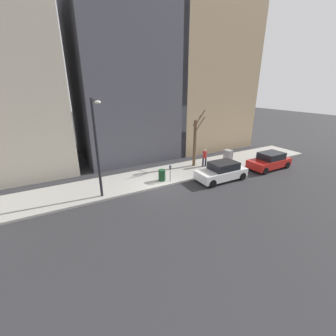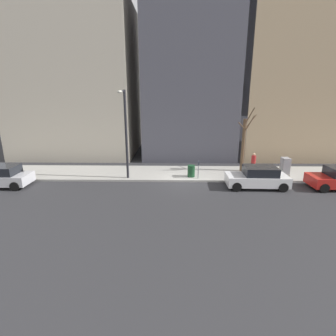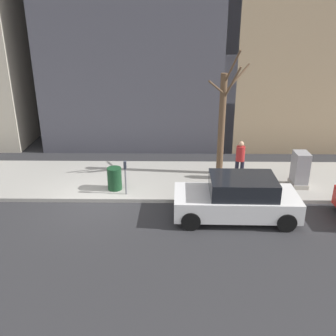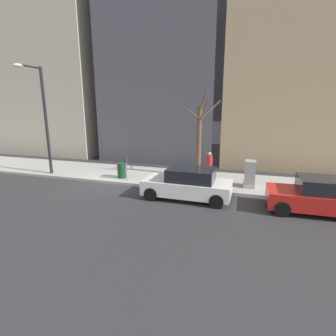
{
  "view_description": "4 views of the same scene",
  "coord_description": "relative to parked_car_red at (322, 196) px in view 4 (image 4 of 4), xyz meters",
  "views": [
    {
      "loc": [
        -13.85,
        7.05,
        7.35
      ],
      "look_at": [
        0.09,
        -0.71,
        1.46
      ],
      "focal_mm": 24.0,
      "sensor_mm": 36.0,
      "label": 1
    },
    {
      "loc": [
        -18.56,
        0.87,
        6.42
      ],
      "look_at": [
        0.19,
        1.18,
        1.04
      ],
      "focal_mm": 28.0,
      "sensor_mm": 36.0,
      "label": 2
    },
    {
      "loc": [
        -12.54,
        -2.9,
        6.49
      ],
      "look_at": [
        0.48,
        -2.72,
        1.23
      ],
      "focal_mm": 40.0,
      "sensor_mm": 36.0,
      "label": 3
    },
    {
      "loc": [
        -12.92,
        -7.73,
        4.48
      ],
      "look_at": [
        0.74,
        -3.56,
        1.0
      ],
      "focal_mm": 28.0,
      "sensor_mm": 36.0,
      "label": 4
    }
  ],
  "objects": [
    {
      "name": "parked_car_red",
      "position": [
        0.0,
        0.0,
        0.0
      ],
      "size": [
        1.98,
        4.23,
        1.52
      ],
      "rotation": [
        0.0,
        0.0,
        0.02
      ],
      "color": "red",
      "rests_on": "ground"
    },
    {
      "name": "sidewalk",
      "position": [
        3.13,
        10.86,
        -0.66
      ],
      "size": [
        4.0,
        36.0,
        0.15
      ],
      "primitive_type": "cube",
      "color": "#9E9B93",
      "rests_on": "ground"
    },
    {
      "name": "parking_meter",
      "position": [
        1.58,
        9.76,
        0.24
      ],
      "size": [
        0.14,
        0.1,
        1.35
      ],
      "color": "slate",
      "rests_on": "sidewalk"
    },
    {
      "name": "office_tower_right",
      "position": [
        12.64,
        21.81,
        6.84
      ],
      "size": [
        12.02,
        12.02,
        15.15
      ],
      "primitive_type": "cube",
      "color": "#BCB29E",
      "rests_on": "ground"
    },
    {
      "name": "parked_car_white",
      "position": [
        0.08,
        5.75,
        0.0
      ],
      "size": [
        1.98,
        4.23,
        1.52
      ],
      "rotation": [
        0.0,
        0.0,
        -0.02
      ],
      "color": "white",
      "rests_on": "ground"
    },
    {
      "name": "bare_tree",
      "position": [
        3.72,
        5.91,
        1.76
      ],
      "size": [
        1.53,
        1.81,
        5.24
      ],
      "color": "brown",
      "rests_on": "sidewalk"
    },
    {
      "name": "pedestrian_near_meter",
      "position": [
        3.11,
        5.18,
        0.35
      ],
      "size": [
        0.36,
        0.36,
        1.66
      ],
      "rotation": [
        0.0,
        0.0,
        4.06
      ],
      "color": "#1E1E2D",
      "rests_on": "sidewalk"
    },
    {
      "name": "streetlamp",
      "position": [
        1.41,
        15.13,
        3.28
      ],
      "size": [
        1.97,
        0.32,
        6.5
      ],
      "color": "black",
      "rests_on": "sidewalk"
    },
    {
      "name": "office_block_center",
      "position": [
        11.47,
        9.79,
        11.99
      ],
      "size": [
        9.68,
        9.68,
        25.44
      ],
      "primitive_type": "cube",
      "color": "#4C4C56",
      "rests_on": "ground"
    },
    {
      "name": "utility_box",
      "position": [
        2.43,
        2.9,
        0.11
      ],
      "size": [
        0.83,
        0.61,
        1.43
      ],
      "color": "#A8A399",
      "rests_on": "sidewalk"
    },
    {
      "name": "ground_plane",
      "position": [
        1.13,
        10.86,
        -0.74
      ],
      "size": [
        120.0,
        120.0,
        0.0
      ],
      "primitive_type": "plane",
      "color": "#2B2B2D"
    },
    {
      "name": "trash_bin",
      "position": [
        2.03,
        10.26,
        -0.14
      ],
      "size": [
        0.56,
        0.56,
        0.9
      ],
      "primitive_type": "cylinder",
      "color": "#14381E",
      "rests_on": "sidewalk"
    }
  ]
}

